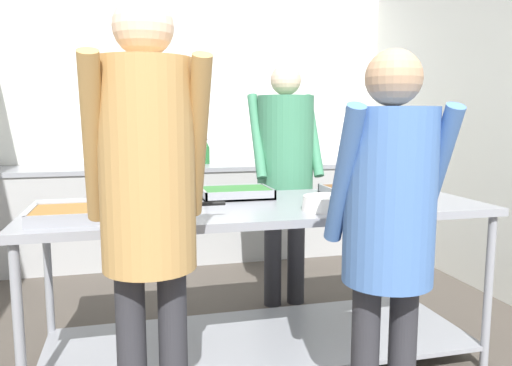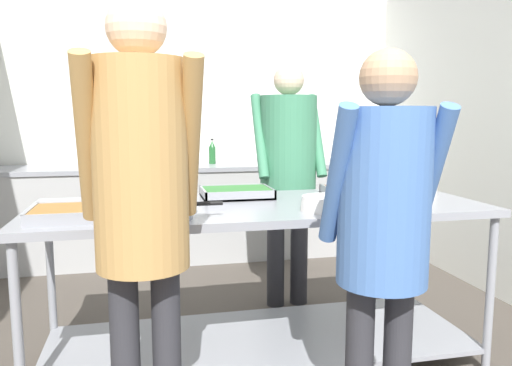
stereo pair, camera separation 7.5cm
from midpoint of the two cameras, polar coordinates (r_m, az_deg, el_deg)
wall_rear at (r=5.13m, az=-7.07°, el=7.28°), size 4.02×0.06×2.65m
wall_right at (r=4.03m, az=26.47°, el=6.44°), size 0.06×4.15×2.65m
back_counter at (r=4.84m, az=-6.34°, el=-3.14°), size 3.86×0.65×0.90m
serving_counter at (r=2.74m, az=-0.27°, el=-8.33°), size 2.39×0.88×0.89m
serving_tray_vegetables at (r=2.43m, az=-20.77°, el=-3.35°), size 0.39×0.33×0.05m
sauce_pan at (r=2.31m, az=-10.72°, el=-3.11°), size 0.37×0.23×0.07m
serving_tray_greens at (r=2.89m, az=-3.05°, el=-1.15°), size 0.40×0.30×0.05m
plate_stack at (r=2.52m, az=7.29°, el=-2.29°), size 0.25×0.25×0.07m
serving_tray_roast at (r=3.02m, az=10.93°, el=-0.91°), size 0.40×0.30×0.05m
broccoli_bowl at (r=3.16m, az=16.94°, el=-0.35°), size 0.24×0.24×0.12m
guest_serving_left at (r=1.95m, az=13.87°, el=-3.47°), size 0.46×0.34×1.60m
guest_serving_right at (r=1.83m, az=-13.39°, el=-0.59°), size 0.44×0.35×1.77m
cook_behind_counter at (r=3.51m, az=2.74°, el=2.61°), size 0.49×0.39×1.71m
water_bottle at (r=4.83m, az=-6.15°, el=3.49°), size 0.06×0.06×0.24m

